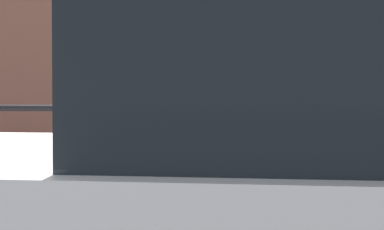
{
  "coord_description": "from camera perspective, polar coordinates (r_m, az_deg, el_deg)",
  "views": [
    {
      "loc": [
        0.55,
        -3.41,
        1.3
      ],
      "look_at": [
        0.01,
        0.47,
        1.19
      ],
      "focal_mm": 60.76,
      "sensor_mm": 36.0,
      "label": 1
    }
  ],
  "objects": [
    {
      "name": "pedestrian_at_meter",
      "position": [
        3.83,
        4.67,
        -1.75
      ],
      "size": [
        0.59,
        0.71,
        1.64
      ],
      "rotation": [
        0.0,
        0.0,
        -2.8
      ],
      "color": "#1E233F",
      "rests_on": "sidewalk_curb"
    },
    {
      "name": "parking_meter",
      "position": [
        3.8,
        -5.26,
        0.7
      ],
      "size": [
        0.18,
        0.19,
        1.49
      ],
      "rotation": [
        0.0,
        0.0,
        3.09
      ],
      "color": "slate",
      "rests_on": "sidewalk_curb"
    },
    {
      "name": "backdrop_wall",
      "position": [
        9.45,
        4.53,
        5.48
      ],
      "size": [
        32.0,
        0.5,
        3.89
      ],
      "primitive_type": "cube",
      "color": "brown",
      "rests_on": "ground"
    },
    {
      "name": "background_railing",
      "position": [
        5.83,
        2.44,
        -2.07
      ],
      "size": [
        24.06,
        0.06,
        1.08
      ],
      "color": "black",
      "rests_on": "sidewalk_curb"
    }
  ]
}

